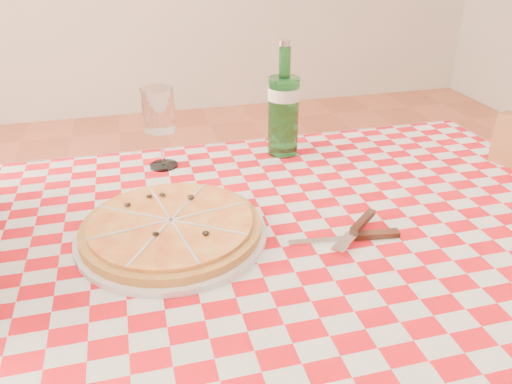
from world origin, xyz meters
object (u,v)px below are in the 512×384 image
Objects in this scene: pizza_plate at (171,226)px; wine_glass at (160,129)px; water_bottle at (284,99)px; dining_table at (275,281)px.

wine_glass reaches higher than pizza_plate.
water_bottle is 0.29m from wine_glass.
wine_glass is at bearing -179.00° from water_bottle.
dining_table is 0.22m from pizza_plate.
water_bottle is at bearing 45.70° from pizza_plate.
water_bottle is (0.12, 0.35, 0.23)m from dining_table.
dining_table is at bearing -64.67° from wine_glass.
pizza_plate is 0.44m from water_bottle.
dining_table is 3.60× the size of pizza_plate.
pizza_plate is 1.84× the size of wine_glass.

